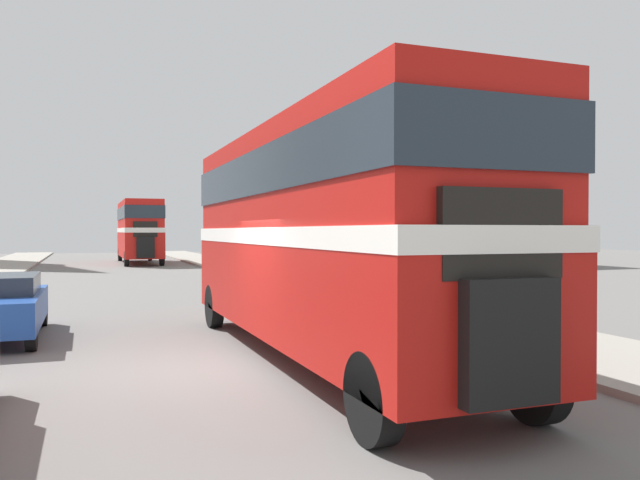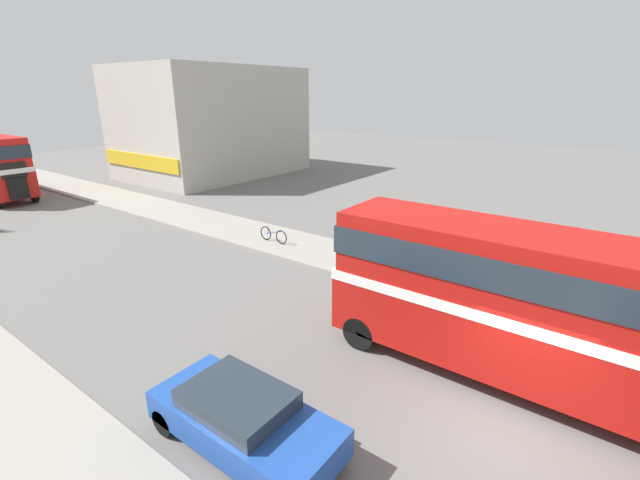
% 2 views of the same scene
% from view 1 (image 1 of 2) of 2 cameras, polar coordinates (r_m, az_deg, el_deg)
% --- Properties ---
extents(ground_plane, '(120.00, 120.00, 0.00)m').
position_cam_1_polar(ground_plane, '(10.80, -10.36, -11.55)').
color(ground_plane, slate).
extents(sidewalk_right, '(3.50, 120.00, 0.12)m').
position_cam_1_polar(sidewalk_right, '(13.69, 19.03, -8.69)').
color(sidewalk_right, gray).
rests_on(sidewalk_right, ground_plane).
extents(double_decker_bus, '(2.45, 10.80, 4.12)m').
position_cam_1_polar(double_decker_bus, '(11.22, 0.04, 1.51)').
color(double_decker_bus, '#B2140F').
rests_on(double_decker_bus, ground_plane).
extents(bus_distant, '(2.56, 10.10, 4.43)m').
position_cam_1_polar(bus_distant, '(46.77, -16.20, 1.16)').
color(bus_distant, red).
rests_on(bus_distant, ground_plane).
extents(pedestrian_walking, '(0.32, 0.32, 1.58)m').
position_cam_1_polar(pedestrian_walking, '(19.56, 6.09, -3.00)').
color(pedestrian_walking, '#282833').
rests_on(pedestrian_walking, sidewalk_right).
extents(bicycle_on_pavement, '(0.05, 1.76, 0.78)m').
position_cam_1_polar(bicycle_on_pavement, '(24.69, -1.18, -3.43)').
color(bicycle_on_pavement, black).
rests_on(bicycle_on_pavement, sidewalk_right).
extents(shop_building_block, '(15.21, 10.46, 9.36)m').
position_cam_1_polar(shop_building_block, '(45.59, 5.04, 3.79)').
color(shop_building_block, '#B2ADA3').
rests_on(shop_building_block, ground_plane).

